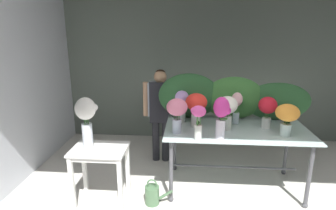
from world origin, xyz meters
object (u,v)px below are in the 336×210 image
object	(u,v)px
vase_sunset_dahlias	(287,116)
vase_blush_carnations	(236,105)
vase_fuchsia_peonies	(198,118)
vase_crimson_lilies	(267,108)
vase_white_roses_tall	(86,117)
watering_can	(153,195)
vase_ivory_ranunculus	(227,109)
vase_lilac_freesia	(182,103)
display_table_glass	(235,137)
vase_magenta_hydrangea	(221,115)
vase_rosy_anemones	(177,111)
florist	(160,107)
vase_scarlet_stock	(197,105)
side_table_white	(100,157)

from	to	relation	value
vase_sunset_dahlias	vase_blush_carnations	size ratio (longest dim) A/B	0.91
vase_fuchsia_peonies	vase_crimson_lilies	size ratio (longest dim) A/B	0.98
vase_white_roses_tall	watering_can	xyz separation A→B (m)	(0.79, -0.03, -1.00)
vase_sunset_dahlias	vase_ivory_ranunculus	distance (m)	0.72
vase_fuchsia_peonies	vase_lilac_freesia	bearing A→B (deg)	108.26
display_table_glass	vase_magenta_hydrangea	size ratio (longest dim) A/B	3.70
vase_fuchsia_peonies	vase_magenta_hydrangea	distance (m)	0.28
display_table_glass	vase_rosy_anemones	xyz separation A→B (m)	(-0.78, -0.24, 0.42)
florist	vase_fuchsia_peonies	world-z (taller)	florist
vase_crimson_lilies	vase_white_roses_tall	distance (m)	2.30
display_table_glass	vase_sunset_dahlias	size ratio (longest dim) A/B	4.69
florist	vase_blush_carnations	distance (m)	1.25
florist	vase_crimson_lilies	world-z (taller)	florist
vase_rosy_anemones	vase_lilac_freesia	bearing A→B (deg)	83.39
vase_scarlet_stock	vase_white_roses_tall	xyz separation A→B (m)	(-1.33, -0.46, -0.05)
vase_fuchsia_peonies	vase_ivory_ranunculus	distance (m)	0.52
watering_can	vase_white_roses_tall	bearing A→B (deg)	177.67
vase_magenta_hydrangea	vase_crimson_lilies	bearing A→B (deg)	31.83
florist	watering_can	distance (m)	1.46
vase_rosy_anemones	vase_magenta_hydrangea	size ratio (longest dim) A/B	0.88
vase_magenta_hydrangea	vase_white_roses_tall	bearing A→B (deg)	-176.86
watering_can	vase_crimson_lilies	bearing A→B (deg)	19.50
display_table_glass	vase_rosy_anemones	size ratio (longest dim) A/B	4.21
vase_fuchsia_peonies	vase_sunset_dahlias	xyz separation A→B (m)	(1.08, 0.21, -0.01)
vase_blush_carnations	vase_ivory_ranunculus	world-z (taller)	vase_ivory_ranunculus
vase_fuchsia_peonies	vase_crimson_lilies	distance (m)	1.02
vase_fuchsia_peonies	vase_ivory_ranunculus	bearing A→B (deg)	43.96
vase_magenta_hydrangea	vase_scarlet_stock	bearing A→B (deg)	127.43
vase_fuchsia_peonies	display_table_glass	bearing A→B (deg)	39.75
vase_ivory_ranunculus	vase_magenta_hydrangea	size ratio (longest dim) A/B	0.88
vase_sunset_dahlias	vase_crimson_lilies	bearing A→B (deg)	123.02
vase_rosy_anemones	watering_can	xyz separation A→B (m)	(-0.29, -0.25, -1.04)
watering_can	vase_sunset_dahlias	bearing A→B (deg)	9.11
vase_magenta_hydrangea	watering_can	bearing A→B (deg)	-171.63
florist	vase_scarlet_stock	bearing A→B (deg)	-52.47
side_table_white	vase_rosy_anemones	bearing A→B (deg)	12.84
side_table_white	vase_scarlet_stock	distance (m)	1.40
florist	vase_ivory_ranunculus	xyz separation A→B (m)	(0.94, -0.80, 0.22)
vase_fuchsia_peonies	vase_magenta_hydrangea	size ratio (longest dim) A/B	0.82
vase_fuchsia_peonies	vase_lilac_freesia	world-z (taller)	vase_lilac_freesia
florist	vase_crimson_lilies	size ratio (longest dim) A/B	3.62
side_table_white	vase_sunset_dahlias	size ratio (longest dim) A/B	1.82
florist	vase_rosy_anemones	bearing A→B (deg)	-72.44
vase_blush_carnations	vase_scarlet_stock	xyz separation A→B (m)	(-0.55, -0.18, 0.03)
vase_crimson_lilies	vase_white_roses_tall	bearing A→B (deg)	-167.85
vase_blush_carnations	vase_white_roses_tall	bearing A→B (deg)	-161.11
vase_magenta_hydrangea	vase_ivory_ranunculus	bearing A→B (deg)	71.17
vase_scarlet_stock	vase_ivory_ranunculus	distance (m)	0.39
vase_fuchsia_peonies	watering_can	xyz separation A→B (m)	(-0.55, -0.05, -1.01)
vase_rosy_anemones	watering_can	world-z (taller)	vase_rosy_anemones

